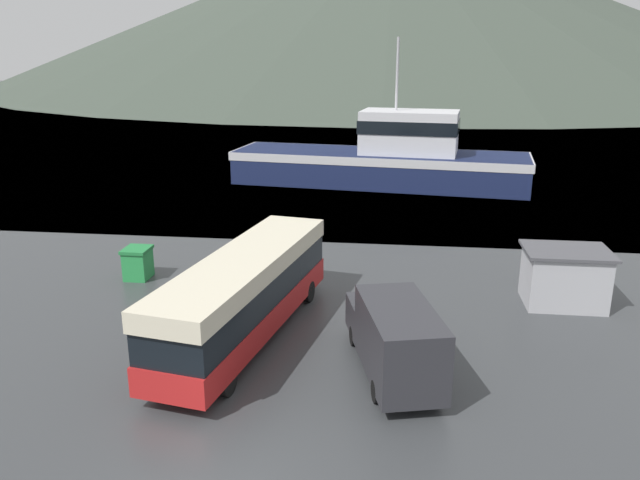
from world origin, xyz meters
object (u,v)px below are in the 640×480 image
object	(u,v)px
storage_bin	(138,263)
dock_kiosk	(564,277)
delivery_van	(394,336)
fishing_boat	(386,158)
tour_bus	(246,292)

from	to	relation	value
storage_bin	dock_kiosk	world-z (taller)	dock_kiosk
delivery_van	dock_kiosk	bearing A→B (deg)	30.14
storage_bin	dock_kiosk	xyz separation A→B (m)	(18.91, -0.82, 0.46)
delivery_van	fishing_boat	size ratio (longest dim) A/B	0.28
tour_bus	delivery_van	bearing A→B (deg)	-11.07
storage_bin	dock_kiosk	size ratio (longest dim) A/B	0.43
delivery_van	fishing_boat	bearing A→B (deg)	77.48
tour_bus	storage_bin	distance (m)	8.57
fishing_boat	dock_kiosk	distance (m)	25.00
delivery_van	storage_bin	xyz separation A→B (m)	(-11.92, 7.66, -0.61)
fishing_boat	storage_bin	distance (m)	25.42
storage_bin	tour_bus	bearing A→B (deg)	-40.29
dock_kiosk	fishing_boat	bearing A→B (deg)	108.45
tour_bus	fishing_boat	bearing A→B (deg)	91.55
dock_kiosk	tour_bus	bearing A→B (deg)	-159.34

